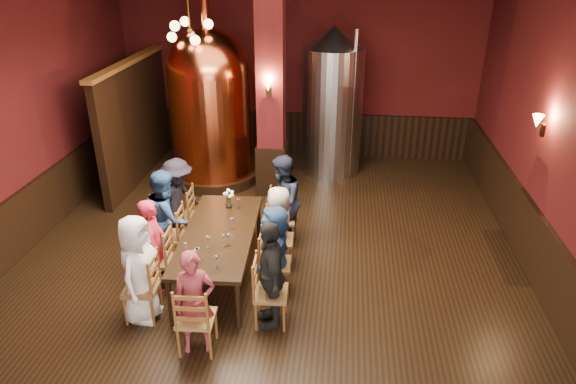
# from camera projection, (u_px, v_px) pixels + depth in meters

# --- Properties ---
(room) EXTENTS (10.00, 10.02, 4.50)m
(room) POSITION_uv_depth(u_px,v_px,m) (263.00, 129.00, 6.93)
(room) COLOR black
(room) RESTS_ON ground
(wainscot_right) EXTENTS (0.08, 9.90, 1.00)m
(wainscot_right) POSITION_uv_depth(u_px,v_px,m) (541.00, 257.00, 7.27)
(wainscot_right) COLOR black
(wainscot_right) RESTS_ON ground
(wainscot_back) EXTENTS (7.90, 0.08, 1.00)m
(wainscot_back) POSITION_uv_depth(u_px,v_px,m) (298.00, 133.00, 12.13)
(wainscot_back) COLOR black
(wainscot_back) RESTS_ON ground
(wainscot_left) EXTENTS (0.08, 9.90, 1.00)m
(wainscot_left) POSITION_uv_depth(u_px,v_px,m) (18.00, 226.00, 8.09)
(wainscot_left) COLOR black
(wainscot_left) RESTS_ON ground
(column) EXTENTS (0.58, 0.58, 4.50)m
(column) POSITION_uv_depth(u_px,v_px,m) (271.00, 81.00, 9.47)
(column) COLOR #4C1015
(column) RESTS_ON ground
(partition) EXTENTS (0.22, 3.50, 2.40)m
(partition) POSITION_uv_depth(u_px,v_px,m) (136.00, 123.00, 10.58)
(partition) COLOR black
(partition) RESTS_ON ground
(pendant_cluster) EXTENTS (0.90, 0.90, 1.70)m
(pendant_cluster) POSITION_uv_depth(u_px,v_px,m) (190.00, 31.00, 9.35)
(pendant_cluster) COLOR #A57226
(pendant_cluster) RESTS_ON room
(sconce_wall) EXTENTS (0.20, 0.20, 0.36)m
(sconce_wall) POSITION_uv_depth(u_px,v_px,m) (544.00, 125.00, 7.27)
(sconce_wall) COLOR black
(sconce_wall) RESTS_ON room
(sconce_column) EXTENTS (0.20, 0.20, 0.36)m
(sconce_column) POSITION_uv_depth(u_px,v_px,m) (269.00, 87.00, 9.22)
(sconce_column) COLOR black
(sconce_column) RESTS_ON column
(dining_table) EXTENTS (1.12, 2.45, 0.75)m
(dining_table) POSITION_uv_depth(u_px,v_px,m) (219.00, 236.00, 7.44)
(dining_table) COLOR black
(dining_table) RESTS_ON ground
(chair_0) EXTENTS (0.48, 0.48, 0.92)m
(chair_0) POSITION_uv_depth(u_px,v_px,m) (141.00, 288.00, 6.68)
(chair_0) COLOR brown
(chair_0) RESTS_ON ground
(person_0) EXTENTS (0.54, 0.77, 1.50)m
(person_0) POSITION_uv_depth(u_px,v_px,m) (139.00, 269.00, 6.56)
(person_0) COLOR white
(person_0) RESTS_ON ground
(chair_1) EXTENTS (0.48, 0.48, 0.92)m
(chair_1) POSITION_uv_depth(u_px,v_px,m) (156.00, 260.00, 7.29)
(chair_1) COLOR brown
(chair_1) RESTS_ON ground
(person_1) EXTENTS (0.45, 0.58, 1.41)m
(person_1) POSITION_uv_depth(u_px,v_px,m) (154.00, 245.00, 7.18)
(person_1) COLOR red
(person_1) RESTS_ON ground
(chair_2) EXTENTS (0.48, 0.48, 0.92)m
(chair_2) POSITION_uv_depth(u_px,v_px,m) (169.00, 236.00, 7.88)
(chair_2) COLOR brown
(chair_2) RESTS_ON ground
(person_2) EXTENTS (0.60, 0.84, 1.55)m
(person_2) POSITION_uv_depth(u_px,v_px,m) (167.00, 218.00, 7.75)
(person_2) COLOR navy
(person_2) RESTS_ON ground
(chair_3) EXTENTS (0.48, 0.48, 0.92)m
(chair_3) POSITION_uv_depth(u_px,v_px,m) (180.00, 216.00, 8.49)
(chair_3) COLOR brown
(chair_3) RESTS_ON ground
(person_3) EXTENTS (0.80, 1.06, 1.46)m
(person_3) POSITION_uv_depth(u_px,v_px,m) (178.00, 201.00, 8.37)
(person_3) COLOR black
(person_3) RESTS_ON ground
(chair_4) EXTENTS (0.48, 0.48, 0.92)m
(chair_4) POSITION_uv_depth(u_px,v_px,m) (271.00, 293.00, 6.59)
(chair_4) COLOR brown
(chair_4) RESTS_ON ground
(person_4) EXTENTS (0.59, 0.94, 1.50)m
(person_4) POSITION_uv_depth(u_px,v_px,m) (271.00, 274.00, 6.46)
(person_4) COLOR black
(person_4) RESTS_ON ground
(chair_5) EXTENTS (0.48, 0.48, 0.92)m
(chair_5) POSITION_uv_depth(u_px,v_px,m) (275.00, 264.00, 7.19)
(chair_5) COLOR brown
(chair_5) RESTS_ON ground
(person_5) EXTENTS (0.48, 1.29, 1.36)m
(person_5) POSITION_uv_depth(u_px,v_px,m) (275.00, 250.00, 7.10)
(person_5) COLOR #335A9A
(person_5) RESTS_ON ground
(chair_6) EXTENTS (0.48, 0.48, 0.92)m
(chair_6) POSITION_uv_depth(u_px,v_px,m) (279.00, 240.00, 7.79)
(chair_6) COLOR brown
(chair_6) RESTS_ON ground
(person_6) EXTENTS (0.45, 0.66, 1.33)m
(person_6) POSITION_uv_depth(u_px,v_px,m) (279.00, 228.00, 7.70)
(person_6) COLOR beige
(person_6) RESTS_ON ground
(chair_7) EXTENTS (0.48, 0.48, 0.92)m
(chair_7) POSITION_uv_depth(u_px,v_px,m) (282.00, 219.00, 8.39)
(chair_7) COLOR brown
(chair_7) RESTS_ON ground
(person_7) EXTENTS (0.37, 0.75, 1.54)m
(person_7) POSITION_uv_depth(u_px,v_px,m) (282.00, 202.00, 8.26)
(person_7) COLOR #1D243A
(person_7) RESTS_ON ground
(chair_8) EXTENTS (0.48, 0.48, 0.92)m
(chair_8) POSITION_uv_depth(u_px,v_px,m) (196.00, 318.00, 6.14)
(chair_8) COLOR brown
(chair_8) RESTS_ON ground
(person_8) EXTENTS (0.57, 0.45, 1.36)m
(person_8) POSITION_uv_depth(u_px,v_px,m) (195.00, 303.00, 6.05)
(person_8) COLOR maroon
(person_8) RESTS_ON ground
(copper_kettle) EXTENTS (1.88, 1.88, 4.41)m
(copper_kettle) POSITION_uv_depth(u_px,v_px,m) (211.00, 105.00, 10.32)
(copper_kettle) COLOR black
(copper_kettle) RESTS_ON ground
(steel_vessel) EXTENTS (1.56, 1.56, 3.09)m
(steel_vessel) POSITION_uv_depth(u_px,v_px,m) (332.00, 102.00, 10.76)
(steel_vessel) COLOR #B2B2B7
(steel_vessel) RESTS_ON ground
(rose_vase) EXTENTS (0.18, 0.18, 0.31)m
(rose_vase) POSITION_uv_depth(u_px,v_px,m) (229.00, 196.00, 8.03)
(rose_vase) COLOR white
(rose_vase) RESTS_ON dining_table
(wine_glass_0) EXTENTS (0.07, 0.07, 0.17)m
(wine_glass_0) POSITION_uv_depth(u_px,v_px,m) (196.00, 255.00, 6.71)
(wine_glass_0) COLOR white
(wine_glass_0) RESTS_ON dining_table
(wine_glass_1) EXTENTS (0.07, 0.07, 0.17)m
(wine_glass_1) POSITION_uv_depth(u_px,v_px,m) (217.00, 262.00, 6.56)
(wine_glass_1) COLOR white
(wine_glass_1) RESTS_ON dining_table
(wine_glass_2) EXTENTS (0.07, 0.07, 0.17)m
(wine_glass_2) POSITION_uv_depth(u_px,v_px,m) (224.00, 240.00, 7.04)
(wine_glass_2) COLOR white
(wine_glass_2) RESTS_ON dining_table
(wine_glass_3) EXTENTS (0.07, 0.07, 0.17)m
(wine_glass_3) POSITION_uv_depth(u_px,v_px,m) (239.00, 204.00, 8.05)
(wine_glass_3) COLOR white
(wine_glass_3) RESTS_ON dining_table
(wine_glass_4) EXTENTS (0.07, 0.07, 0.17)m
(wine_glass_4) POSITION_uv_depth(u_px,v_px,m) (228.00, 240.00, 7.06)
(wine_glass_4) COLOR white
(wine_glass_4) RESTS_ON dining_table
(wine_glass_5) EXTENTS (0.07, 0.07, 0.17)m
(wine_glass_5) POSITION_uv_depth(u_px,v_px,m) (198.00, 254.00, 6.72)
(wine_glass_5) COLOR white
(wine_glass_5) RESTS_ON dining_table
(wine_glass_6) EXTENTS (0.07, 0.07, 0.17)m
(wine_glass_6) POSITION_uv_depth(u_px,v_px,m) (208.00, 242.00, 7.00)
(wine_glass_6) COLOR white
(wine_glass_6) RESTS_ON dining_table
(wine_glass_7) EXTENTS (0.07, 0.07, 0.17)m
(wine_glass_7) POSITION_uv_depth(u_px,v_px,m) (232.00, 223.00, 7.47)
(wine_glass_7) COLOR white
(wine_glass_7) RESTS_ON dining_table
(wine_glass_8) EXTENTS (0.07, 0.07, 0.17)m
(wine_glass_8) POSITION_uv_depth(u_px,v_px,m) (186.00, 249.00, 6.85)
(wine_glass_8) COLOR white
(wine_glass_8) RESTS_ON dining_table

